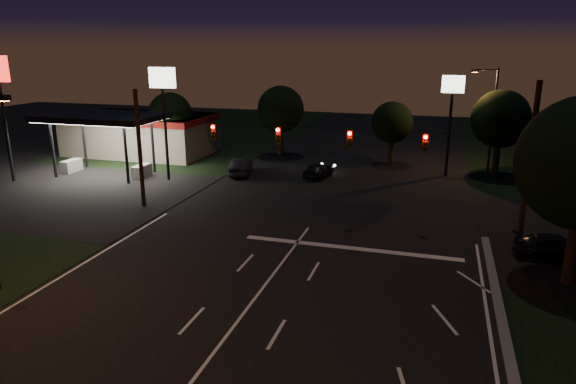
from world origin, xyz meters
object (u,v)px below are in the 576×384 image
at_px(car_oncoming_a, 318,170).
at_px(car_oncoming_b, 241,166).
at_px(utility_pole_right, 519,243).
at_px(car_cross, 557,247).

height_order(car_oncoming_a, car_oncoming_b, car_oncoming_b).
distance_m(car_oncoming_a, car_oncoming_b, 6.67).
height_order(utility_pole_right, car_oncoming_a, utility_pole_right).
bearing_deg(utility_pole_right, car_oncoming_a, 141.47).
bearing_deg(utility_pole_right, car_cross, -50.31).
xyz_separation_m(utility_pole_right, car_oncoming_a, (-14.30, 11.39, 0.64)).
bearing_deg(car_oncoming_a, car_oncoming_b, 20.09).
bearing_deg(car_oncoming_b, car_oncoming_a, 174.56).
height_order(utility_pole_right, car_oncoming_b, utility_pole_right).
height_order(car_oncoming_b, car_cross, car_oncoming_b).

